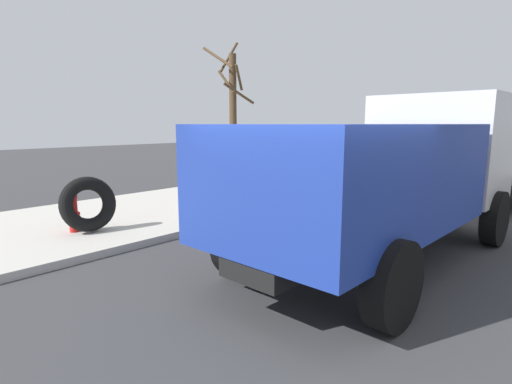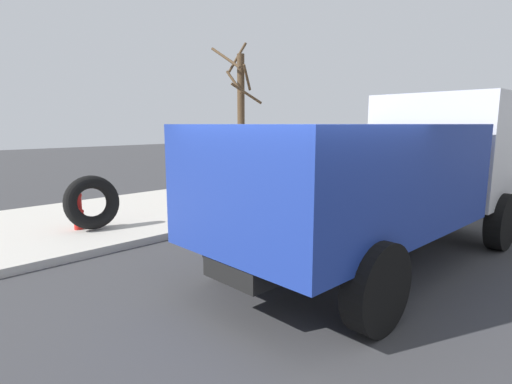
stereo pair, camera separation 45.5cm
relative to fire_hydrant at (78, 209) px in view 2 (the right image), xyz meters
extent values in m
plane|color=#38383A|center=(0.63, -5.62, -0.61)|extent=(80.00, 80.00, 0.00)
cube|color=#BCB7AD|center=(0.63, 0.88, -0.53)|extent=(36.00, 5.00, 0.15)
cylinder|color=red|center=(0.00, 0.01, -0.11)|extent=(0.19, 0.19, 0.69)
sphere|color=red|center=(0.00, 0.01, 0.29)|extent=(0.21, 0.21, 0.21)
cylinder|color=red|center=(0.00, -0.16, -0.03)|extent=(0.08, 0.15, 0.08)
cylinder|color=red|center=(0.00, 0.17, -0.03)|extent=(0.08, 0.15, 0.08)
cylinder|color=red|center=(0.00, -0.16, -0.11)|extent=(0.10, 0.15, 0.10)
torus|color=black|center=(0.22, -0.24, 0.14)|extent=(1.22, 0.64, 1.19)
cylinder|color=gray|center=(2.91, -1.13, 0.61)|extent=(0.06, 0.06, 2.14)
cylinder|color=red|center=(2.91, -1.17, 1.30)|extent=(0.76, 0.02, 0.76)
cube|color=#1E3899|center=(2.04, -5.37, 0.99)|extent=(4.85, 2.59, 1.60)
cube|color=silver|center=(5.64, -5.44, 1.29)|extent=(2.05, 2.54, 2.20)
cube|color=black|center=(3.14, -5.39, 0.06)|extent=(7.02, 1.03, 0.24)
cylinder|color=black|center=(5.47, -4.18, -0.06)|extent=(1.11, 0.32, 1.10)
cylinder|color=black|center=(5.42, -6.68, -0.06)|extent=(1.11, 0.32, 1.10)
cylinder|color=black|center=(0.87, -4.10, -0.06)|extent=(1.11, 0.32, 1.10)
cylinder|color=black|center=(0.82, -6.60, -0.06)|extent=(1.11, 0.32, 1.10)
cylinder|color=black|center=(9.96, -5.04, -0.06)|extent=(1.10, 0.30, 1.10)
cylinder|color=black|center=(21.60, -2.95, -0.06)|extent=(1.11, 0.35, 1.10)
cylinder|color=#4C3823|center=(5.55, 0.82, 1.74)|extent=(0.23, 0.23, 4.38)
cylinder|color=#4C3823|center=(5.65, 1.08, 3.86)|extent=(0.62, 0.31, 0.95)
cylinder|color=#4C3823|center=(4.93, 0.82, 3.75)|extent=(0.08, 1.27, 0.74)
cylinder|color=#4C3823|center=(5.37, 0.37, 2.71)|extent=(0.96, 0.45, 0.62)
cylinder|color=#4C3823|center=(5.25, 0.79, 3.07)|extent=(0.14, 0.66, 0.71)
cylinder|color=#4C3823|center=(5.63, 0.62, 3.21)|extent=(0.49, 0.25, 0.76)
camera|label=1|loc=(-3.56, -8.40, 1.80)|focal=28.31mm
camera|label=2|loc=(-3.25, -8.73, 1.80)|focal=28.31mm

